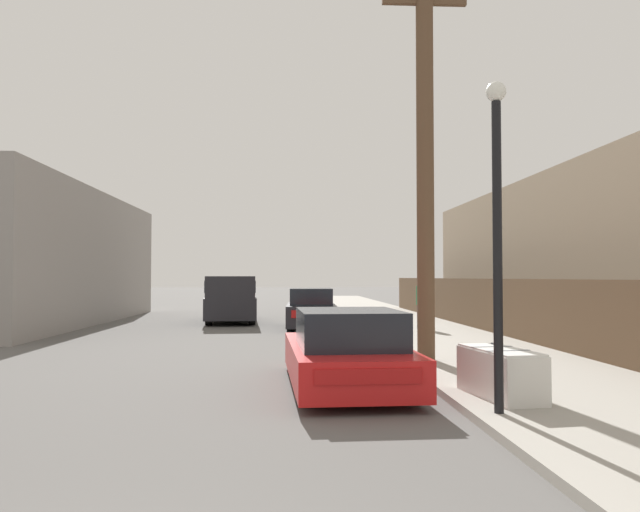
{
  "coord_description": "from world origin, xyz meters",
  "views": [
    {
      "loc": [
        0.84,
        -2.19,
        1.84
      ],
      "look_at": [
        1.54,
        10.76,
        2.28
      ],
      "focal_mm": 35.0,
      "sensor_mm": 36.0,
      "label": 1
    }
  ],
  "objects_px": {
    "discarded_fridge": "(500,373)",
    "car_parked_mid": "(311,310)",
    "pedestrian": "(421,303)",
    "street_lamp": "(497,217)",
    "utility_pole": "(425,156)",
    "parked_sports_car_red": "(346,353)",
    "pickup_truck": "(231,300)"
  },
  "relations": [
    {
      "from": "parked_sports_car_red",
      "to": "pedestrian",
      "type": "height_order",
      "value": "pedestrian"
    },
    {
      "from": "car_parked_mid",
      "to": "pickup_truck",
      "type": "bearing_deg",
      "value": 138.1
    },
    {
      "from": "car_parked_mid",
      "to": "utility_pole",
      "type": "bearing_deg",
      "value": -76.35
    },
    {
      "from": "discarded_fridge",
      "to": "car_parked_mid",
      "type": "distance_m",
      "value": 13.73
    },
    {
      "from": "car_parked_mid",
      "to": "parked_sports_car_red",
      "type": "bearing_deg",
      "value": -87.87
    },
    {
      "from": "parked_sports_car_red",
      "to": "street_lamp",
      "type": "height_order",
      "value": "street_lamp"
    },
    {
      "from": "pickup_truck",
      "to": "utility_pole",
      "type": "bearing_deg",
      "value": 108.43
    },
    {
      "from": "street_lamp",
      "to": "pedestrian",
      "type": "relative_size",
      "value": 2.55
    },
    {
      "from": "discarded_fridge",
      "to": "pedestrian",
      "type": "height_order",
      "value": "pedestrian"
    },
    {
      "from": "pedestrian",
      "to": "discarded_fridge",
      "type": "bearing_deg",
      "value": -96.87
    },
    {
      "from": "street_lamp",
      "to": "parked_sports_car_red",
      "type": "bearing_deg",
      "value": 124.24
    },
    {
      "from": "discarded_fridge",
      "to": "pickup_truck",
      "type": "distance_m",
      "value": 17.34
    },
    {
      "from": "utility_pole",
      "to": "pedestrian",
      "type": "xyz_separation_m",
      "value": [
        1.58,
        7.74,
        -3.42
      ]
    },
    {
      "from": "utility_pole",
      "to": "pedestrian",
      "type": "height_order",
      "value": "utility_pole"
    },
    {
      "from": "pickup_truck",
      "to": "pedestrian",
      "type": "xyz_separation_m",
      "value": [
        6.73,
        -4.71,
        0.04
      ]
    },
    {
      "from": "pickup_truck",
      "to": "street_lamp",
      "type": "bearing_deg",
      "value": 101.69
    },
    {
      "from": "street_lamp",
      "to": "discarded_fridge",
      "type": "bearing_deg",
      "value": 69.87
    },
    {
      "from": "utility_pole",
      "to": "street_lamp",
      "type": "bearing_deg",
      "value": -92.41
    },
    {
      "from": "parked_sports_car_red",
      "to": "pickup_truck",
      "type": "bearing_deg",
      "value": 99.82
    },
    {
      "from": "car_parked_mid",
      "to": "street_lamp",
      "type": "bearing_deg",
      "value": -81.32
    },
    {
      "from": "car_parked_mid",
      "to": "pedestrian",
      "type": "relative_size",
      "value": 2.58
    },
    {
      "from": "parked_sports_car_red",
      "to": "car_parked_mid",
      "type": "xyz_separation_m",
      "value": [
        -0.12,
        12.07,
        0.08
      ]
    },
    {
      "from": "discarded_fridge",
      "to": "car_parked_mid",
      "type": "height_order",
      "value": "car_parked_mid"
    },
    {
      "from": "parked_sports_car_red",
      "to": "car_parked_mid",
      "type": "height_order",
      "value": "car_parked_mid"
    },
    {
      "from": "discarded_fridge",
      "to": "car_parked_mid",
      "type": "xyz_separation_m",
      "value": [
        -2.2,
        13.55,
        0.2
      ]
    },
    {
      "from": "discarded_fridge",
      "to": "utility_pole",
      "type": "xyz_separation_m",
      "value": [
        -0.16,
        4.05,
        3.93
      ]
    },
    {
      "from": "utility_pole",
      "to": "pedestrian",
      "type": "distance_m",
      "value": 8.61
    },
    {
      "from": "discarded_fridge",
      "to": "street_lamp",
      "type": "distance_m",
      "value": 2.41
    },
    {
      "from": "utility_pole",
      "to": "street_lamp",
      "type": "distance_m",
      "value": 5.38
    },
    {
      "from": "discarded_fridge",
      "to": "street_lamp",
      "type": "relative_size",
      "value": 0.4
    },
    {
      "from": "car_parked_mid",
      "to": "utility_pole",
      "type": "xyz_separation_m",
      "value": [
        2.04,
        -9.5,
        3.73
      ]
    },
    {
      "from": "car_parked_mid",
      "to": "discarded_fridge",
      "type": "bearing_deg",
      "value": -79.23
    }
  ]
}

